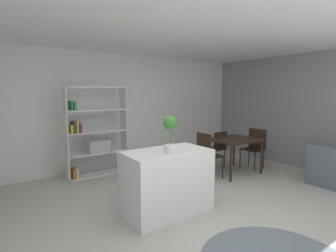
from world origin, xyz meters
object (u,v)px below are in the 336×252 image
Objects in this scene: dining_chair_far at (217,146)px; dining_chair_island_side at (207,152)px; potted_plant_on_island at (170,130)px; open_bookshelf at (94,136)px; kitchen_island at (167,182)px; dining_table at (233,142)px; dining_chair_window_side at (255,145)px.

dining_chair_island_side reaches higher than dining_chair_far.
potted_plant_on_island is 0.27× the size of open_bookshelf.
potted_plant_on_island reaches higher than kitchen_island.
dining_table is at bearing -31.58° from open_bookshelf.
dining_table is 1.25× the size of dining_chair_far.
kitchen_island is 1.70m from dining_chair_island_side.
dining_chair_island_side is (1.54, 0.90, -0.67)m from potted_plant_on_island.
dining_chair_island_side is (-1.52, -0.01, 0.03)m from dining_chair_window_side.
potted_plant_on_island is 0.47× the size of dining_table.
dining_chair_window_side is at bearing 16.56° from potted_plant_on_island.
dining_chair_island_side is at bearing 30.36° from potted_plant_on_island.
kitchen_island is 1.14× the size of dining_table.
open_bookshelf is at bearing -25.83° from dining_chair_far.
dining_chair_window_side is (3.02, 0.78, 0.08)m from kitchen_island.
dining_table is 0.50m from dining_chair_far.
open_bookshelf reaches higher than dining_chair_island_side.
open_bookshelf is 1.97× the size of dining_chair_island_side.
open_bookshelf reaches higher than dining_chair_far.
dining_chair_window_side is at bearing -88.96° from dining_chair_island_side.
dining_chair_window_side is (0.75, -0.47, 0.02)m from dining_chair_far.
potted_plant_on_island is 0.56× the size of dining_chair_window_side.
potted_plant_on_island is 0.59× the size of dining_chair_far.
open_bookshelf is 1.73× the size of dining_table.
dining_table is 0.77m from dining_chair_island_side.
dining_chair_island_side is (-0.76, -0.47, 0.05)m from dining_chair_far.
potted_plant_on_island reaches higher than dining_chair_island_side.
kitchen_island reaches higher than dining_chair_far.
potted_plant_on_island is at bearing -84.48° from open_bookshelf.
kitchen_island is at bearing -83.26° from open_bookshelf.
kitchen_island is 0.66× the size of open_bookshelf.
dining_table is (2.30, 0.90, -0.55)m from potted_plant_on_island.
open_bookshelf reaches higher than kitchen_island.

